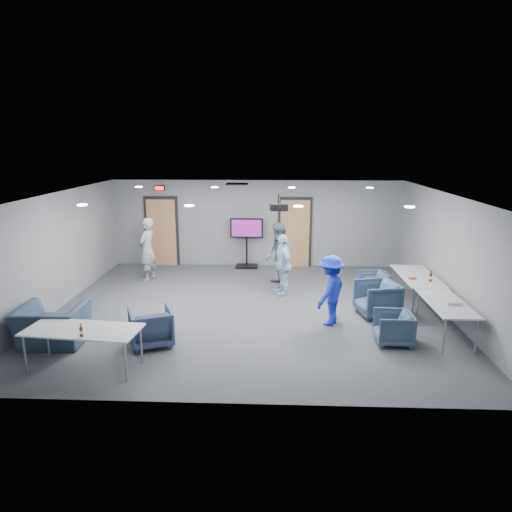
{
  "coord_description": "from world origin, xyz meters",
  "views": [
    {
      "loc": [
        0.58,
        -10.09,
        3.8
      ],
      "look_at": [
        0.14,
        0.39,
        1.2
      ],
      "focal_mm": 32.0,
      "sensor_mm": 36.0,
      "label": 1
    }
  ],
  "objects_px": {
    "bottle_front": "(81,332)",
    "bottle_right": "(431,277)",
    "projector": "(279,207)",
    "chair_front_b": "(52,325)",
    "person_d": "(331,290)",
    "table_front_left": "(83,331)",
    "person_c": "(282,265)",
    "table_right_a": "(417,277)",
    "table_right_b": "(446,305)",
    "chair_front_a": "(151,327)",
    "chair_right_a": "(373,284)",
    "tv_stand": "(247,240)",
    "chair_right_b": "(377,299)",
    "person_a": "(147,249)",
    "chair_right_c": "(393,328)",
    "person_b": "(279,255)"
  },
  "relations": [
    {
      "from": "table_front_left",
      "to": "tv_stand",
      "type": "distance_m",
      "value": 7.16
    },
    {
      "from": "chair_front_b",
      "to": "person_a",
      "type": "bearing_deg",
      "value": -100.97
    },
    {
      "from": "person_b",
      "to": "chair_front_a",
      "type": "height_order",
      "value": "person_b"
    },
    {
      "from": "person_d",
      "to": "tv_stand",
      "type": "relative_size",
      "value": 0.98
    },
    {
      "from": "projector",
      "to": "bottle_right",
      "type": "bearing_deg",
      "value": -9.43
    },
    {
      "from": "person_a",
      "to": "table_right_b",
      "type": "height_order",
      "value": "person_a"
    },
    {
      "from": "bottle_front",
      "to": "person_a",
      "type": "bearing_deg",
      "value": 94.56
    },
    {
      "from": "chair_front_a",
      "to": "table_right_b",
      "type": "xyz_separation_m",
      "value": [
        5.79,
        0.62,
        0.32
      ]
    },
    {
      "from": "person_a",
      "to": "chair_right_c",
      "type": "distance_m",
      "value": 7.15
    },
    {
      "from": "chair_front_b",
      "to": "person_d",
      "type": "bearing_deg",
      "value": -168.96
    },
    {
      "from": "table_front_left",
      "to": "person_c",
      "type": "bearing_deg",
      "value": 56.13
    },
    {
      "from": "bottle_front",
      "to": "projector",
      "type": "height_order",
      "value": "projector"
    },
    {
      "from": "chair_front_a",
      "to": "bottle_right",
      "type": "bearing_deg",
      "value": 176.52
    },
    {
      "from": "table_right_a",
      "to": "projector",
      "type": "distance_m",
      "value": 3.77
    },
    {
      "from": "table_right_a",
      "to": "table_front_left",
      "type": "bearing_deg",
      "value": 117.78
    },
    {
      "from": "chair_front_a",
      "to": "chair_right_a",
      "type": "bearing_deg",
      "value": -169.86
    },
    {
      "from": "bottle_front",
      "to": "projector",
      "type": "relative_size",
      "value": 0.54
    },
    {
      "from": "table_right_a",
      "to": "table_front_left",
      "type": "height_order",
      "value": "same"
    },
    {
      "from": "chair_right_c",
      "to": "person_d",
      "type": "bearing_deg",
      "value": -127.83
    },
    {
      "from": "table_front_left",
      "to": "person_b",
      "type": "bearing_deg",
      "value": 60.91
    },
    {
      "from": "tv_stand",
      "to": "table_right_a",
      "type": "bearing_deg",
      "value": -36.93
    },
    {
      "from": "bottle_right",
      "to": "table_front_left",
      "type": "bearing_deg",
      "value": -155.97
    },
    {
      "from": "person_c",
      "to": "tv_stand",
      "type": "relative_size",
      "value": 1.01
    },
    {
      "from": "chair_front_b",
      "to": "table_right_a",
      "type": "distance_m",
      "value": 8.12
    },
    {
      "from": "chair_front_b",
      "to": "projector",
      "type": "distance_m",
      "value": 5.29
    },
    {
      "from": "person_a",
      "to": "tv_stand",
      "type": "distance_m",
      "value": 3.09
    },
    {
      "from": "table_right_a",
      "to": "bottle_right",
      "type": "relative_size",
      "value": 7.26
    },
    {
      "from": "table_right_a",
      "to": "table_front_left",
      "type": "xyz_separation_m",
      "value": [
        -6.68,
        -3.52,
        -0.0
      ]
    },
    {
      "from": "chair_right_c",
      "to": "table_right_b",
      "type": "bearing_deg",
      "value": 109.12
    },
    {
      "from": "person_a",
      "to": "table_right_a",
      "type": "height_order",
      "value": "person_a"
    },
    {
      "from": "person_d",
      "to": "chair_right_b",
      "type": "height_order",
      "value": "person_d"
    },
    {
      "from": "chair_right_b",
      "to": "chair_front_a",
      "type": "bearing_deg",
      "value": -82.02
    },
    {
      "from": "person_a",
      "to": "bottle_front",
      "type": "bearing_deg",
      "value": 18.74
    },
    {
      "from": "table_right_b",
      "to": "projector",
      "type": "height_order",
      "value": "projector"
    },
    {
      "from": "projector",
      "to": "chair_right_b",
      "type": "bearing_deg",
      "value": -17.79
    },
    {
      "from": "chair_right_b",
      "to": "table_right_b",
      "type": "relative_size",
      "value": 0.49
    },
    {
      "from": "table_front_left",
      "to": "projector",
      "type": "relative_size",
      "value": 4.74
    },
    {
      "from": "person_a",
      "to": "chair_right_c",
      "type": "xyz_separation_m",
      "value": [
        5.9,
        -3.99,
        -0.58
      ]
    },
    {
      "from": "bottle_front",
      "to": "bottle_right",
      "type": "relative_size",
      "value": 0.84
    },
    {
      "from": "tv_stand",
      "to": "person_a",
      "type": "bearing_deg",
      "value": -151.2
    },
    {
      "from": "person_b",
      "to": "chair_front_a",
      "type": "xyz_separation_m",
      "value": [
        -2.47,
        -3.81,
        -0.51
      ]
    },
    {
      "from": "chair_front_a",
      "to": "table_front_left",
      "type": "height_order",
      "value": "same"
    },
    {
      "from": "table_front_left",
      "to": "tv_stand",
      "type": "bearing_deg",
      "value": 76.39
    },
    {
      "from": "person_a",
      "to": "person_c",
      "type": "height_order",
      "value": "person_a"
    },
    {
      "from": "person_c",
      "to": "chair_front_a",
      "type": "relative_size",
      "value": 1.96
    },
    {
      "from": "table_right_a",
      "to": "person_d",
      "type": "bearing_deg",
      "value": 120.81
    },
    {
      "from": "chair_right_b",
      "to": "bottle_right",
      "type": "xyz_separation_m",
      "value": [
        1.24,
        0.28,
        0.44
      ]
    },
    {
      "from": "table_right_b",
      "to": "person_d",
      "type": "bearing_deg",
      "value": 75.53
    },
    {
      "from": "chair_right_c",
      "to": "chair_front_a",
      "type": "bearing_deg",
      "value": -85.17
    },
    {
      "from": "chair_front_a",
      "to": "table_front_left",
      "type": "distance_m",
      "value": 1.38
    }
  ]
}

